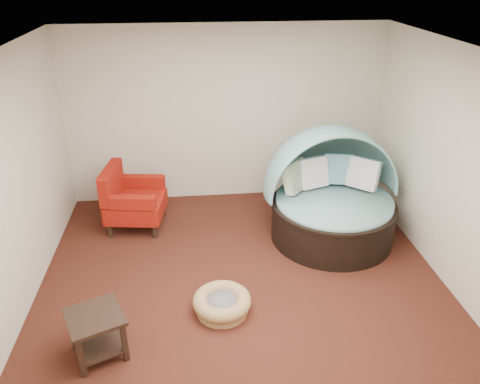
{
  "coord_description": "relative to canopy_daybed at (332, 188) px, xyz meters",
  "views": [
    {
      "loc": [
        -0.54,
        -4.65,
        3.62
      ],
      "look_at": [
        0.03,
        0.6,
        0.98
      ],
      "focal_mm": 35.0,
      "sensor_mm": 36.0,
      "label": 1
    }
  ],
  "objects": [
    {
      "name": "ceiling",
      "position": [
        -1.38,
        -1.06,
        2.06
      ],
      "size": [
        5.0,
        5.0,
        0.0
      ],
      "primitive_type": "plane",
      "rotation": [
        3.14,
        0.0,
        0.0
      ],
      "color": "white",
      "rests_on": "wall_back"
    },
    {
      "name": "canopy_daybed",
      "position": [
        0.0,
        0.0,
        0.0
      ],
      "size": [
        1.93,
        1.83,
        1.59
      ],
      "rotation": [
        0.0,
        0.0,
        0.06
      ],
      "color": "black",
      "rests_on": "floor"
    },
    {
      "name": "wall_right",
      "position": [
        1.12,
        -1.06,
        0.66
      ],
      "size": [
        0.0,
        5.0,
        5.0
      ],
      "primitive_type": "plane",
      "rotation": [
        1.57,
        0.0,
        -1.57
      ],
      "color": "beige",
      "rests_on": "floor"
    },
    {
      "name": "wall_front",
      "position": [
        -1.38,
        -3.56,
        0.66
      ],
      "size": [
        5.0,
        0.0,
        5.0
      ],
      "primitive_type": "plane",
      "rotation": [
        -1.57,
        0.0,
        0.0
      ],
      "color": "beige",
      "rests_on": "floor"
    },
    {
      "name": "red_armchair",
      "position": [
        -2.86,
        0.54,
        -0.3
      ],
      "size": [
        0.92,
        0.92,
        0.95
      ],
      "rotation": [
        0.0,
        0.0,
        -0.14
      ],
      "color": "black",
      "rests_on": "floor"
    },
    {
      "name": "side_table",
      "position": [
        -2.96,
        -2.03,
        -0.41
      ],
      "size": [
        0.69,
        0.69,
        0.5
      ],
      "rotation": [
        0.0,
        0.0,
        0.4
      ],
      "color": "black",
      "rests_on": "floor"
    },
    {
      "name": "wall_left",
      "position": [
        -3.88,
        -1.06,
        0.66
      ],
      "size": [
        0.0,
        5.0,
        5.0
      ],
      "primitive_type": "plane",
      "rotation": [
        1.57,
        0.0,
        1.57
      ],
      "color": "beige",
      "rests_on": "floor"
    },
    {
      "name": "wall_back",
      "position": [
        -1.38,
        1.44,
        0.66
      ],
      "size": [
        5.0,
        0.0,
        5.0
      ],
      "primitive_type": "plane",
      "rotation": [
        1.57,
        0.0,
        0.0
      ],
      "color": "beige",
      "rests_on": "floor"
    },
    {
      "name": "pet_basket",
      "position": [
        -1.67,
        -1.53,
        -0.62
      ],
      "size": [
        0.68,
        0.68,
        0.23
      ],
      "rotation": [
        0.0,
        0.0,
        -0.01
      ],
      "color": "olive",
      "rests_on": "floor"
    },
    {
      "name": "floor",
      "position": [
        -1.38,
        -1.06,
        -0.74
      ],
      "size": [
        5.0,
        5.0,
        0.0
      ],
      "primitive_type": "plane",
      "color": "#461E14",
      "rests_on": "ground"
    }
  ]
}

